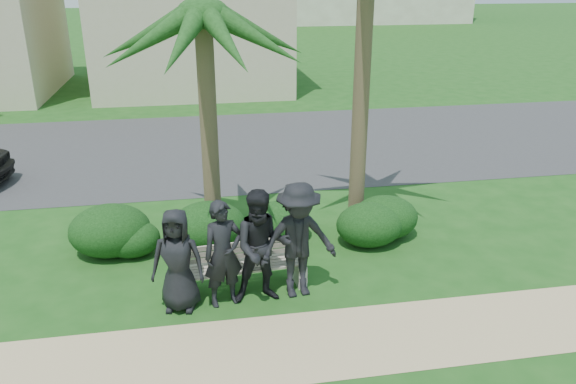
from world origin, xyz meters
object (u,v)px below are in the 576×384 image
object	(u,v)px
man_d	(298,241)
man_b	(223,254)
park_bench	(239,271)
palm_left	(203,16)
man_a	(178,260)
man_c	(262,247)

from	to	relation	value
man_d	man_b	bearing A→B (deg)	175.91
park_bench	palm_left	size ratio (longest dim) A/B	0.43
man_b	man_a	bearing A→B (deg)	165.15
man_b	man_c	size ratio (longest dim) A/B	0.93
palm_left	man_d	bearing A→B (deg)	-62.03
palm_left	man_a	bearing A→B (deg)	-105.06
man_c	man_d	distance (m)	0.59
park_bench	man_a	distance (m)	1.13
park_bench	man_a	xyz separation A→B (m)	(-0.96, -0.37, 0.49)
man_b	man_d	distance (m)	1.19
man_c	man_d	xyz separation A→B (m)	(0.58, 0.07, 0.03)
man_b	man_c	distance (m)	0.61
man_a	man_b	world-z (taller)	man_b
park_bench	man_c	bearing A→B (deg)	-52.33
man_c	palm_left	xyz separation A→B (m)	(-0.65, 2.39, 3.26)
park_bench	man_b	world-z (taller)	man_b
palm_left	man_c	bearing A→B (deg)	-74.79
park_bench	man_c	world-z (taller)	man_c
man_c	palm_left	bearing A→B (deg)	105.68
man_a	man_b	xyz separation A→B (m)	(0.69, 0.01, 0.04)
man_d	park_bench	bearing A→B (deg)	155.10
palm_left	man_b	bearing A→B (deg)	-88.86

